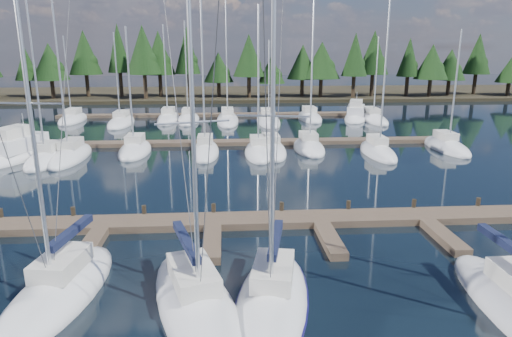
{
  "coord_description": "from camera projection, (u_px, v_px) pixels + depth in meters",
  "views": [
    {
      "loc": [
        0.75,
        -6.17,
        9.71
      ],
      "look_at": [
        2.69,
        22.0,
        2.18
      ],
      "focal_mm": 32.0,
      "sensor_mm": 36.0,
      "label": 1
    }
  ],
  "objects": [
    {
      "name": "ground",
      "position": [
        217.0,
        170.0,
        37.32
      ],
      "size": [
        260.0,
        260.0,
        0.0
      ],
      "primitive_type": "plane",
      "color": "black",
      "rests_on": "ground"
    },
    {
      "name": "far_shore",
      "position": [
        221.0,
        94.0,
        95.08
      ],
      "size": [
        220.0,
        30.0,
        0.6
      ],
      "primitive_type": "cube",
      "color": "black",
      "rests_on": "ground"
    },
    {
      "name": "main_dock",
      "position": [
        213.0,
        226.0,
        25.08
      ],
      "size": [
        44.0,
        6.13,
        0.9
      ],
      "color": "brown",
      "rests_on": "ground"
    },
    {
      "name": "back_docks",
      "position": [
        219.0,
        127.0,
        56.14
      ],
      "size": [
        50.0,
        21.8,
        0.4
      ],
      "color": "brown",
      "rests_on": "ground"
    },
    {
      "name": "front_sailboat_2",
      "position": [
        60.0,
        291.0,
        18.17
      ],
      "size": [
        4.0,
        8.54,
        14.21
      ],
      "color": "silver",
      "rests_on": "ground"
    },
    {
      "name": "front_sailboat_3",
      "position": [
        197.0,
        305.0,
        17.23
      ],
      "size": [
        5.27,
        9.63,
        13.3
      ],
      "color": "silver",
      "rests_on": "ground"
    },
    {
      "name": "front_sailboat_4",
      "position": [
        272.0,
        301.0,
        17.47
      ],
      "size": [
        4.47,
        9.12,
        13.61
      ],
      "color": "silver",
      "rests_on": "ground"
    },
    {
      "name": "back_sailboat_rows",
      "position": [
        217.0,
        132.0,
        52.32
      ],
      "size": [
        45.03,
        31.55,
        16.18
      ],
      "color": "silver",
      "rests_on": "ground"
    },
    {
      "name": "motor_yacht_left",
      "position": [
        19.0,
        153.0,
        40.95
      ],
      "size": [
        5.95,
        10.15,
        4.82
      ],
      "color": "silver",
      "rests_on": "ground"
    },
    {
      "name": "motor_yacht_right",
      "position": [
        356.0,
        116.0,
        63.22
      ],
      "size": [
        5.51,
        9.37,
        4.44
      ],
      "color": "silver",
      "rests_on": "ground"
    },
    {
      "name": "tree_line",
      "position": [
        211.0,
        60.0,
        83.71
      ],
      "size": [
        186.5,
        11.77,
        13.35
      ],
      "color": "black",
      "rests_on": "far_shore"
    }
  ]
}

